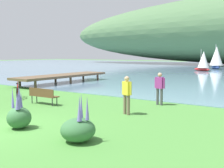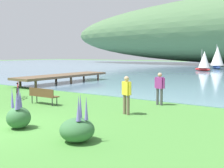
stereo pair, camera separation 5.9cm
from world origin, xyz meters
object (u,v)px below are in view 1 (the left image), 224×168
park_bench_near_camera (43,95)px  bicycle_leaning_near_bench (18,92)px  person_at_shoreline (160,87)px  sailboat_mid_bay (203,61)px  person_on_the_grass (127,93)px  sailboat_nearest_to_shore (216,57)px

park_bench_near_camera → bicycle_leaning_near_bench: 2.84m
bicycle_leaning_near_bench → person_at_shoreline: size_ratio=0.81×
park_bench_near_camera → sailboat_mid_bay: bearing=92.1°
person_on_the_grass → park_bench_near_camera: bearing=-175.0°
person_on_the_grass → sailboat_nearest_to_shore: sailboat_nearest_to_shore is taller
person_at_shoreline → sailboat_nearest_to_shore: (-6.15, 37.05, 1.12)m
person_at_shoreline → person_on_the_grass: bearing=-94.7°
person_at_shoreline → sailboat_nearest_to_shore: sailboat_nearest_to_shore is taller
park_bench_near_camera → sailboat_mid_bay: (-1.22, 33.44, 1.12)m
person_on_the_grass → sailboat_nearest_to_shore: 40.42m
park_bench_near_camera → sailboat_nearest_to_shore: sailboat_nearest_to_shore is taller
park_bench_near_camera → bicycle_leaning_near_bench: bicycle_leaning_near_bench is taller
park_bench_near_camera → person_at_shoreline: 6.20m
bicycle_leaning_near_bench → person_on_the_grass: (7.75, -0.05, 0.58)m
person_at_shoreline → sailboat_nearest_to_shore: 37.57m
bicycle_leaning_near_bench → sailboat_mid_bay: size_ratio=0.41×
park_bench_near_camera → person_at_shoreline: bearing=32.9°
park_bench_near_camera → sailboat_nearest_to_shore: bearing=91.4°
bicycle_leaning_near_bench → person_at_shoreline: 8.51m
park_bench_near_camera → person_on_the_grass: person_on_the_grass is taller
sailboat_nearest_to_shore → sailboat_mid_bay: size_ratio=1.29×
person_on_the_grass → sailboat_nearest_to_shore: size_ratio=0.39×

